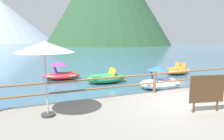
# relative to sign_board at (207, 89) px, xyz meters

# --- Properties ---
(ground_plane) EXTENTS (200.00, 200.00, 0.00)m
(ground_plane) POSITION_rel_sign_board_xyz_m (-0.22, 40.97, -1.13)
(ground_plane) COLOR #38607A
(dock_railing) EXTENTS (23.92, 0.12, 0.95)m
(dock_railing) POSITION_rel_sign_board_xyz_m (-0.22, 2.52, -0.14)
(dock_railing) COLOR brown
(dock_railing) RESTS_ON promenade_dock
(sign_board) EXTENTS (1.16, 0.30, 1.19)m
(sign_board) POSITION_rel_sign_board_xyz_m (0.00, 0.00, 0.00)
(sign_board) COLOR beige
(sign_board) RESTS_ON promenade_dock
(beach_umbrella) EXTENTS (1.70, 1.70, 2.24)m
(beach_umbrella) POSITION_rel_sign_board_xyz_m (-4.68, 1.54, 1.32)
(beach_umbrella) COLOR #B2B2B7
(beach_umbrella) RESTS_ON promenade_dock
(pedal_boat_0) EXTENTS (2.51, 1.23, 0.89)m
(pedal_boat_0) POSITION_rel_sign_board_xyz_m (-0.83, 6.71, -0.83)
(pedal_boat_0) COLOR green
(pedal_boat_0) RESTS_ON ground
(pedal_boat_1) EXTENTS (2.48, 1.75, 1.25)m
(pedal_boat_1) POSITION_rel_sign_board_xyz_m (1.30, 4.21, -0.71)
(pedal_boat_1) COLOR white
(pedal_boat_1) RESTS_ON ground
(pedal_boat_2) EXTENTS (2.37, 1.74, 0.86)m
(pedal_boat_2) POSITION_rel_sign_board_xyz_m (5.23, 7.45, -0.85)
(pedal_boat_2) COLOR orange
(pedal_boat_2) RESTS_ON ground
(pedal_boat_3) EXTENTS (2.63, 1.66, 1.18)m
(pedal_boat_3) POSITION_rel_sign_board_xyz_m (-3.22, 8.85, -0.75)
(pedal_boat_3) COLOR red
(pedal_boat_3) RESTS_ON ground
(distant_peak) EXTENTS (52.90, 52.90, 22.31)m
(distant_peak) POSITION_rel_sign_board_xyz_m (-17.93, 117.39, 10.02)
(distant_peak) COLOR #93A3B7
(distant_peak) RESTS_ON ground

